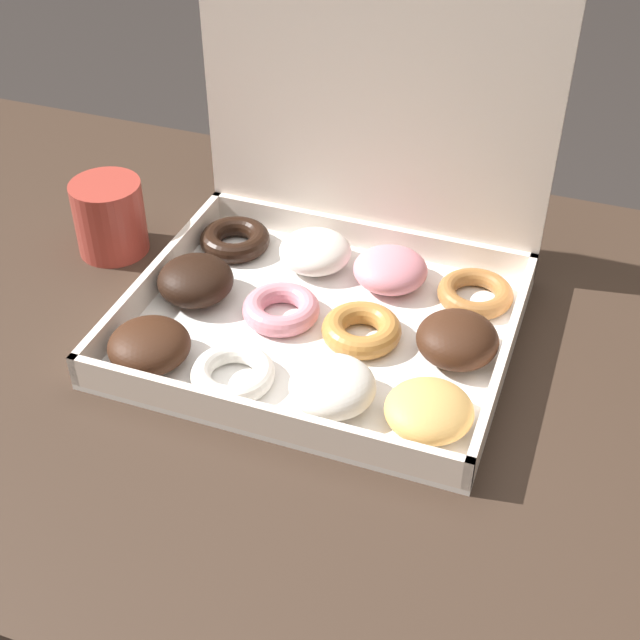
{
  "coord_description": "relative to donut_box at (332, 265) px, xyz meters",
  "views": [
    {
      "loc": [
        0.3,
        -0.61,
        1.33
      ],
      "look_at": [
        0.07,
        0.02,
        0.79
      ],
      "focal_mm": 50.0,
      "sensor_mm": 36.0,
      "label": 1
    }
  ],
  "objects": [
    {
      "name": "donut_box",
      "position": [
        0.0,
        0.0,
        0.0
      ],
      "size": [
        0.37,
        0.32,
        0.36
      ],
      "color": "white",
      "rests_on": "dining_table"
    },
    {
      "name": "dining_table",
      "position": [
        -0.07,
        -0.05,
        -0.17
      ],
      "size": [
        1.27,
        0.73,
        0.77
      ],
      "color": "#38281E",
      "rests_on": "ground_plane"
    },
    {
      "name": "coffee_mug",
      "position": [
        -0.26,
        0.03,
        -0.02
      ],
      "size": [
        0.08,
        0.08,
        0.08
      ],
      "color": "#A3382D",
      "rests_on": "dining_table"
    }
  ]
}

